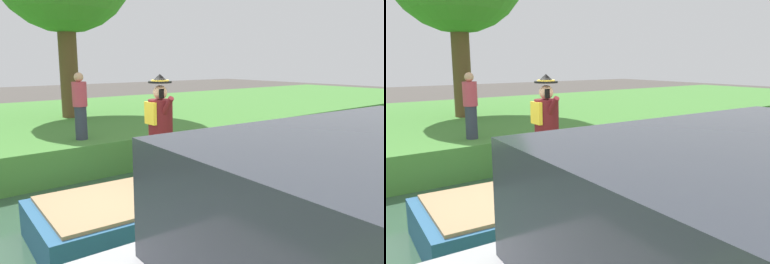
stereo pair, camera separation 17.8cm
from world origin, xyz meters
The scene contains 7 objects.
ground_plane centered at (0.00, 0.00, 0.00)m, with size 80.00×80.00×0.00m, color #4C4742.
canal_water centered at (0.00, 0.00, 0.05)m, with size 5.79×48.00×0.10m, color #33513D.
grass_bank_near centered at (-8.22, 0.00, 0.45)m, with size 10.64×48.00×0.91m, color #478438.
boat centered at (0.00, 0.83, 0.40)m, with size 2.03×4.29×0.61m.
person_pirate centered at (-0.18, 0.86, 1.64)m, with size 0.61×0.42×1.85m.
parrot_plush centered at (0.44, 1.68, 0.95)m, with size 0.36×0.34×0.57m.
person_bystander centered at (-3.69, 0.89, 1.72)m, with size 0.34×0.34×1.60m.
Camera 2 is at (5.01, -2.32, 2.76)m, focal length 34.95 mm.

